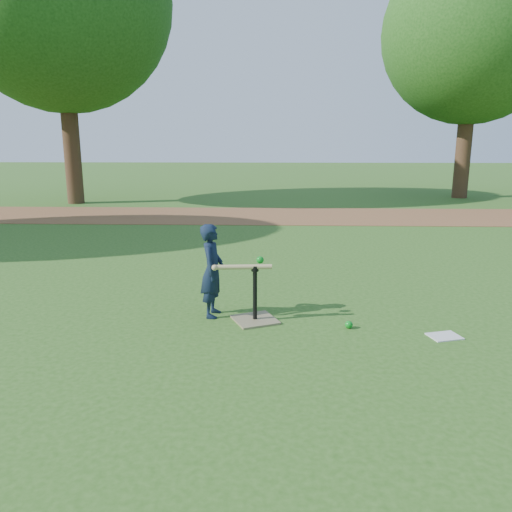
{
  "coord_description": "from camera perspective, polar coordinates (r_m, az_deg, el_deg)",
  "views": [
    {
      "loc": [
        0.18,
        -5.31,
        1.9
      ],
      "look_at": [
        -0.02,
        0.09,
        0.65
      ],
      "focal_mm": 35.0,
      "sensor_mm": 36.0,
      "label": 1
    }
  ],
  "objects": [
    {
      "name": "swing_action",
      "position": [
        5.26,
        -1.38,
        -1.09
      ],
      "size": [
        0.63,
        0.22,
        0.12
      ],
      "color": "tan",
      "rests_on": "ground"
    },
    {
      "name": "wiffle_ball_ground",
      "position": [
        5.31,
        10.56,
        -7.72
      ],
      "size": [
        0.08,
        0.08,
        0.08
      ],
      "primitive_type": "sphere",
      "color": "#0B821A",
      "rests_on": "ground"
    },
    {
      "name": "child",
      "position": [
        5.47,
        -5.03,
        -1.68
      ],
      "size": [
        0.27,
        0.39,
        1.03
      ],
      "primitive_type": "imported",
      "rotation": [
        0.0,
        0.0,
        1.5
      ],
      "color": "black",
      "rests_on": "ground"
    },
    {
      "name": "clipboard",
      "position": [
        5.35,
        20.74,
        -8.58
      ],
      "size": [
        0.35,
        0.3,
        0.01
      ],
      "primitive_type": "cube",
      "rotation": [
        0.0,
        0.0,
        0.28
      ],
      "color": "silver",
      "rests_on": "ground"
    },
    {
      "name": "tree_right",
      "position": [
        18.74,
        23.67,
        22.44
      ],
      "size": [
        5.8,
        5.8,
        8.21
      ],
      "color": "#382316",
      "rests_on": "ground"
    },
    {
      "name": "batting_tee",
      "position": [
        5.4,
        -0.12,
        -6.31
      ],
      "size": [
        0.57,
        0.57,
        0.61
      ],
      "color": "olive",
      "rests_on": "ground"
    },
    {
      "name": "ground",
      "position": [
        5.64,
        0.18,
        -6.64
      ],
      "size": [
        80.0,
        80.0,
        0.0
      ],
      "primitive_type": "plane",
      "color": "#285116",
      "rests_on": "ground"
    },
    {
      "name": "dirt_strip",
      "position": [
        12.95,
        1.3,
        4.62
      ],
      "size": [
        24.0,
        3.0,
        0.01
      ],
      "primitive_type": "cube",
      "color": "brown",
      "rests_on": "ground"
    }
  ]
}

